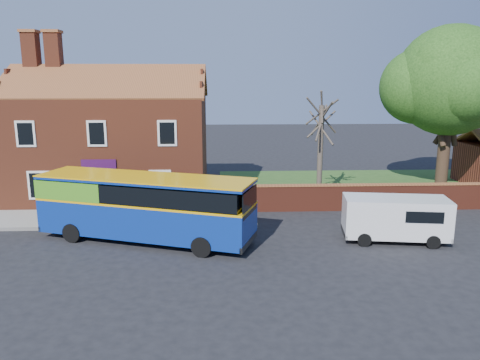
{
  "coord_description": "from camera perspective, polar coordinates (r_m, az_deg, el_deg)",
  "views": [
    {
      "loc": [
        0.03,
        -19.48,
        7.69
      ],
      "look_at": [
        1.09,
        5.0,
        2.34
      ],
      "focal_mm": 35.0,
      "sensor_mm": 36.0,
      "label": 1
    }
  ],
  "objects": [
    {
      "name": "bus",
      "position": [
        22.89,
        -12.19,
        -2.9
      ],
      "size": [
        10.68,
        5.89,
        3.16
      ],
      "rotation": [
        0.0,
        0.0,
        -0.33
      ],
      "color": "navy",
      "rests_on": "ground"
    },
    {
      "name": "ground",
      "position": [
        20.95,
        -2.42,
        -9.24
      ],
      "size": [
        120.0,
        120.0,
        0.0
      ],
      "primitive_type": "plane",
      "color": "black",
      "rests_on": "ground"
    },
    {
      "name": "large_tree",
      "position": [
        34.67,
        24.21,
        10.61
      ],
      "size": [
        9.14,
        7.23,
        11.15
      ],
      "color": "black",
      "rests_on": "ground"
    },
    {
      "name": "pavement",
      "position": [
        27.28,
        -17.35,
        -4.51
      ],
      "size": [
        18.0,
        3.5,
        0.12
      ],
      "primitive_type": "cube",
      "color": "gray",
      "rests_on": "ground"
    },
    {
      "name": "boundary_wall",
      "position": [
        30.28,
        22.98,
        -1.82
      ],
      "size": [
        22.0,
        0.38,
        1.6
      ],
      "color": "maroon",
      "rests_on": "ground"
    },
    {
      "name": "van_near",
      "position": [
        23.62,
        18.46,
        -4.31
      ],
      "size": [
        5.09,
        2.62,
        2.13
      ],
      "rotation": [
        0.0,
        0.0,
        -0.14
      ],
      "color": "silver",
      "rests_on": "ground"
    },
    {
      "name": "kerb",
      "position": [
        25.67,
        -18.34,
        -5.61
      ],
      "size": [
        18.0,
        0.15,
        0.14
      ],
      "primitive_type": "cube",
      "color": "slate",
      "rests_on": "ground"
    },
    {
      "name": "shop_building",
      "position": [
        32.06,
        -15.2,
        4.21
      ],
      "size": [
        12.3,
        8.13,
        10.5
      ],
      "color": "brown",
      "rests_on": "ground"
    },
    {
      "name": "grass_strip",
      "position": [
        35.81,
        18.83,
        -0.73
      ],
      "size": [
        26.0,
        12.0,
        0.04
      ],
      "primitive_type": "cube",
      "color": "#426B28",
      "rests_on": "ground"
    },
    {
      "name": "bare_tree",
      "position": [
        30.29,
        9.78,
        3.95
      ],
      "size": [
        2.47,
        2.94,
        6.59
      ],
      "color": "#4C4238",
      "rests_on": "ground"
    }
  ]
}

